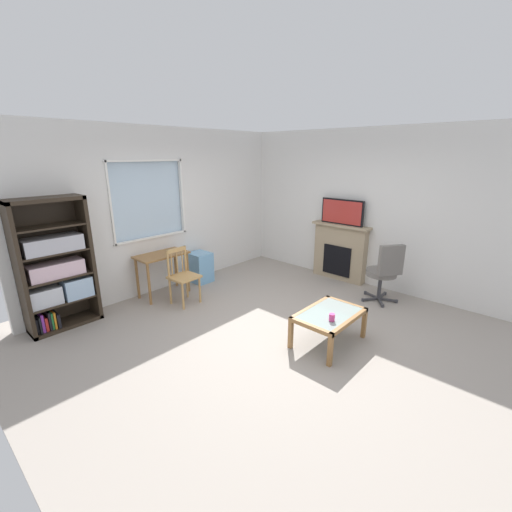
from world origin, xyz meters
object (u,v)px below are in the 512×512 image
(bookshelf, at_px, (56,269))
(tv, at_px, (342,212))
(wooden_chair, at_px, (183,276))
(plastic_drawer_unit, at_px, (200,267))
(fireplace, at_px, (340,252))
(sippy_cup, at_px, (332,317))
(desk_under_window, at_px, (162,261))
(coffee_table, at_px, (329,317))
(office_chair, at_px, (385,270))

(bookshelf, relative_size, tv, 2.18)
(wooden_chair, relative_size, plastic_drawer_unit, 1.60)
(plastic_drawer_unit, bearing_deg, fireplace, -44.13)
(wooden_chair, distance_m, tv, 3.08)
(sippy_cup, bearing_deg, fireplace, 27.33)
(desk_under_window, bearing_deg, tv, -33.56)
(tv, bearing_deg, wooden_chair, 154.32)
(desk_under_window, bearing_deg, wooden_chair, -85.75)
(bookshelf, bearing_deg, wooden_chair, -21.38)
(desk_under_window, xyz_separation_m, sippy_cup, (0.39, -3.01, -0.14))
(wooden_chair, height_order, tv, tv)
(fireplace, relative_size, sippy_cup, 12.46)
(bookshelf, xyz_separation_m, coffee_table, (2.11, -2.99, -0.48))
(desk_under_window, bearing_deg, sippy_cup, -82.71)
(fireplace, height_order, office_chair, fireplace)
(tv, bearing_deg, desk_under_window, 146.44)
(desk_under_window, height_order, coffee_table, desk_under_window)
(desk_under_window, height_order, fireplace, fireplace)
(desk_under_window, height_order, wooden_chair, wooden_chair)
(plastic_drawer_unit, relative_size, tv, 0.68)
(plastic_drawer_unit, relative_size, office_chair, 0.56)
(plastic_drawer_unit, bearing_deg, wooden_chair, -144.31)
(office_chair, height_order, coffee_table, office_chair)
(desk_under_window, height_order, plastic_drawer_unit, desk_under_window)
(plastic_drawer_unit, relative_size, sippy_cup, 6.24)
(bookshelf, xyz_separation_m, sippy_cup, (1.94, -3.12, -0.37))
(wooden_chair, xyz_separation_m, sippy_cup, (0.35, -2.50, 0.00))
(desk_under_window, bearing_deg, office_chair, -52.29)
(bookshelf, bearing_deg, tv, -24.11)
(tv, xyz_separation_m, sippy_cup, (-2.33, -1.21, -0.84))
(desk_under_window, relative_size, office_chair, 0.85)
(tv, xyz_separation_m, office_chair, (-0.49, -1.08, -0.75))
(office_chair, bearing_deg, sippy_cup, -175.90)
(office_chair, bearing_deg, wooden_chair, 132.77)
(wooden_chair, xyz_separation_m, coffee_table, (0.52, -2.37, -0.11))
(fireplace, height_order, sippy_cup, fireplace)
(office_chair, distance_m, sippy_cup, 1.85)
(wooden_chair, height_order, coffee_table, wooden_chair)
(coffee_table, bearing_deg, tv, 26.64)
(bookshelf, relative_size, coffee_table, 1.99)
(desk_under_window, distance_m, sippy_cup, 3.04)
(sippy_cup, bearing_deg, coffee_table, 37.30)
(bookshelf, distance_m, fireplace, 4.70)
(plastic_drawer_unit, relative_size, coffee_table, 0.62)
(bookshelf, xyz_separation_m, wooden_chair, (1.59, -0.62, -0.37))
(coffee_table, relative_size, sippy_cup, 10.03)
(bookshelf, xyz_separation_m, fireplace, (4.28, -1.91, -0.29))
(wooden_chair, distance_m, sippy_cup, 2.52)
(fireplace, bearing_deg, wooden_chair, 154.47)
(wooden_chair, relative_size, tv, 1.09)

